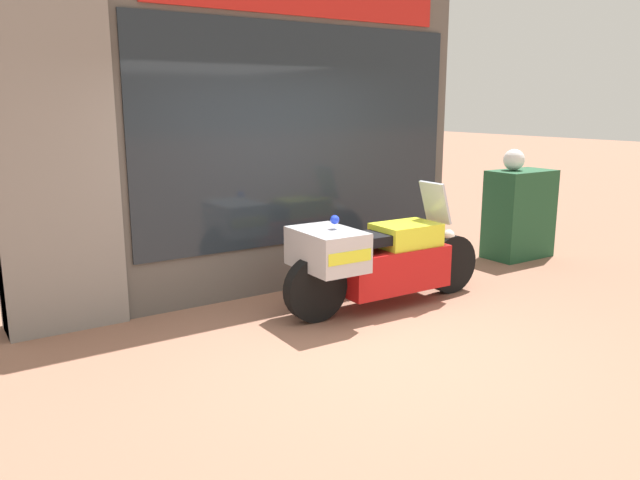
# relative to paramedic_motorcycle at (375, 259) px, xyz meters

# --- Properties ---
(ground_plane) EXTENTS (60.00, 60.00, 0.00)m
(ground_plane) POSITION_rel_paramedic_motorcycle_xyz_m (-0.69, -0.75, -0.53)
(ground_plane) COLOR #8E604C
(shop_building) EXTENTS (5.23, 0.55, 3.37)m
(shop_building) POSITION_rel_paramedic_motorcycle_xyz_m (-1.11, 1.25, 1.16)
(shop_building) COLOR #56514C
(shop_building) RESTS_ON ground
(window_display) EXTENTS (3.72, 0.30, 1.92)m
(window_display) POSITION_rel_paramedic_motorcycle_xyz_m (-0.23, 1.28, -0.07)
(window_display) COLOR slate
(window_display) RESTS_ON ground
(paramedic_motorcycle) EXTENTS (2.43, 0.79, 1.27)m
(paramedic_motorcycle) POSITION_rel_paramedic_motorcycle_xyz_m (0.00, 0.00, 0.00)
(paramedic_motorcycle) COLOR black
(paramedic_motorcycle) RESTS_ON ground
(utility_cabinet) EXTENTS (0.91, 0.53, 1.20)m
(utility_cabinet) POSITION_rel_paramedic_motorcycle_xyz_m (3.02, 0.65, 0.07)
(utility_cabinet) COLOR #1E4C2D
(utility_cabinet) RESTS_ON ground
(white_helmet) EXTENTS (0.28, 0.28, 0.28)m
(white_helmet) POSITION_rel_paramedic_motorcycle_xyz_m (2.91, 0.71, 0.81)
(white_helmet) COLOR white
(white_helmet) RESTS_ON utility_cabinet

